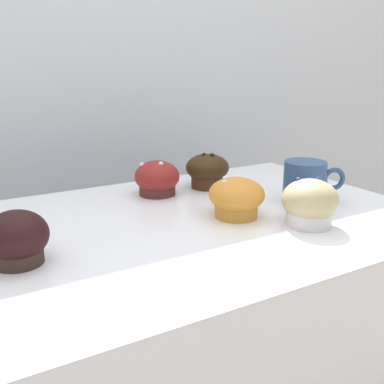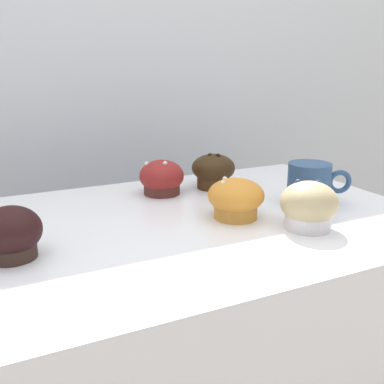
# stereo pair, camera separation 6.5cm
# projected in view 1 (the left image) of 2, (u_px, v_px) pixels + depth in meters

# --- Properties ---
(wall_back) EXTENTS (3.20, 0.10, 1.80)m
(wall_back) POSITION_uv_depth(u_px,v_px,m) (84.00, 169.00, 1.38)
(wall_back) COLOR silver
(wall_back) RESTS_ON ground
(muffin_front_center) EXTENTS (0.10, 0.10, 0.08)m
(muffin_front_center) POSITION_uv_depth(u_px,v_px,m) (17.00, 239.00, 0.68)
(muffin_front_center) COLOR #38241D
(muffin_front_center) RESTS_ON display_counter
(muffin_back_left) EXTENTS (0.11, 0.11, 0.08)m
(muffin_back_left) POSITION_uv_depth(u_px,v_px,m) (236.00, 198.00, 0.89)
(muffin_back_left) COLOR #C78434
(muffin_back_left) RESTS_ON display_counter
(muffin_back_right) EXTENTS (0.10, 0.10, 0.08)m
(muffin_back_right) POSITION_uv_depth(u_px,v_px,m) (157.00, 179.00, 1.04)
(muffin_back_right) COLOR #4F251E
(muffin_back_right) RESTS_ON display_counter
(muffin_front_left) EXTENTS (0.11, 0.11, 0.09)m
(muffin_front_left) POSITION_uv_depth(u_px,v_px,m) (310.00, 204.00, 0.84)
(muffin_front_left) COLOR silver
(muffin_front_left) RESTS_ON display_counter
(muffin_front_right) EXTENTS (0.11, 0.11, 0.09)m
(muffin_front_right) POSITION_uv_depth(u_px,v_px,m) (207.00, 170.00, 1.10)
(muffin_front_right) COLOR #442914
(muffin_front_right) RESTS_ON display_counter
(coffee_cup) EXTENTS (0.13, 0.09, 0.09)m
(coffee_cup) POSITION_uv_depth(u_px,v_px,m) (305.00, 181.00, 0.98)
(coffee_cup) COLOR navy
(coffee_cup) RESTS_ON display_counter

